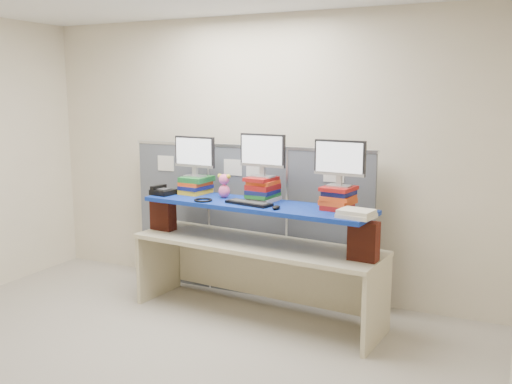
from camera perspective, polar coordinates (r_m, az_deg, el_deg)
The scene contains 18 objects.
room at distance 4.14m, azimuth -11.75°, elevation 0.87°, with size 5.00×4.00×2.80m.
cubicle_partition at distance 5.75m, azimuth -0.83°, elevation -2.82°, with size 2.60×0.06×1.53m.
desk at distance 5.19m, azimuth -0.00°, elevation -6.55°, with size 2.38×0.89×0.71m.
brick_pier_left at distance 5.66m, azimuth -9.28°, elevation -2.15°, with size 0.23×0.13×0.32m, color maroon.
brick_pier_right at distance 4.65m, azimuth 10.71°, elevation -4.83°, with size 0.23×0.13×0.32m, color maroon.
blue_board at distance 5.08m, azimuth -0.00°, elevation -1.33°, with size 2.13×0.53×0.04m, color #0A0E7D.
book_stack_left at distance 5.57m, azimuth -6.02°, elevation 0.71°, with size 0.27×0.33×0.17m.
book_stack_center at distance 5.16m, azimuth 0.68°, elevation 0.29°, with size 0.28×0.32×0.22m.
book_stack_right at distance 4.84m, azimuth 8.23°, elevation -0.56°, with size 0.29×0.32×0.19m.
monitor_left at distance 5.53m, azimuth -6.15°, elevation 3.81°, with size 0.45×0.14×0.39m.
monitor_center at distance 5.11m, azimuth 0.66°, elevation 3.96°, with size 0.45×0.14×0.39m.
monitor_right at distance 4.79m, azimuth 8.37°, elevation 3.16°, with size 0.45×0.14×0.39m.
keyboard at distance 5.00m, azimuth -0.71°, elevation -1.11°, with size 0.46×0.24×0.03m.
mouse at distance 4.80m, azimuth 2.03°, elevation -1.55°, with size 0.06×0.11×0.03m, color black.
desk_phone at distance 5.57m, azimuth -9.33°, elevation 0.07°, with size 0.23×0.21×0.09m.
headset at distance 5.19m, azimuth -5.30°, elevation -0.81°, with size 0.17×0.17×0.02m, color black.
plush_toy at distance 5.32m, azimuth -3.20°, elevation 0.64°, with size 0.13×0.10×0.23m.
binder_stack at distance 4.54m, azimuth 10.01°, elevation -2.15°, with size 0.30×0.26×0.07m.
Camera 1 is at (2.47, -3.26, 2.03)m, focal length 40.00 mm.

